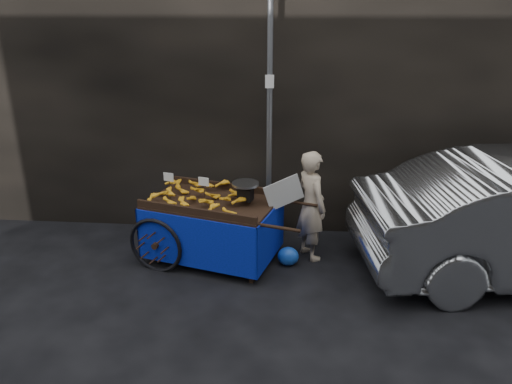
{
  "coord_description": "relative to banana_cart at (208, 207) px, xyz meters",
  "views": [
    {
      "loc": [
        0.68,
        -5.66,
        3.45
      ],
      "look_at": [
        0.17,
        0.5,
        1.06
      ],
      "focal_mm": 35.0,
      "sensor_mm": 36.0,
      "label": 1
    }
  ],
  "objects": [
    {
      "name": "building_wall",
      "position": [
        0.88,
        2.01,
        1.71
      ],
      "size": [
        13.5,
        2.0,
        5.0
      ],
      "color": "black",
      "rests_on": "ground"
    },
    {
      "name": "plastic_bag",
      "position": [
        1.12,
        -0.12,
        -0.66
      ],
      "size": [
        0.3,
        0.24,
        0.27
      ],
      "primitive_type": "ellipsoid",
      "color": "blue",
      "rests_on": "ground"
    },
    {
      "name": "ground",
      "position": [
        0.49,
        -0.59,
        -0.79
      ],
      "size": [
        80.0,
        80.0,
        0.0
      ],
      "primitive_type": "plane",
      "color": "black",
      "rests_on": "ground"
    },
    {
      "name": "vendor",
      "position": [
        1.41,
        0.16,
        -0.0
      ],
      "size": [
        0.96,
        0.69,
        1.57
      ],
      "rotation": [
        0.0,
        0.0,
        2.11
      ],
      "color": "tan",
      "rests_on": "ground"
    },
    {
      "name": "street_pole",
      "position": [
        0.79,
        0.71,
        1.22
      ],
      "size": [
        0.12,
        0.1,
        4.0
      ],
      "color": "slate",
      "rests_on": "ground"
    },
    {
      "name": "banana_cart",
      "position": [
        0.0,
        0.0,
        0.0
      ],
      "size": [
        2.55,
        1.64,
        1.28
      ],
      "rotation": [
        0.0,
        0.0,
        -0.27
      ],
      "color": "black",
      "rests_on": "ground"
    }
  ]
}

